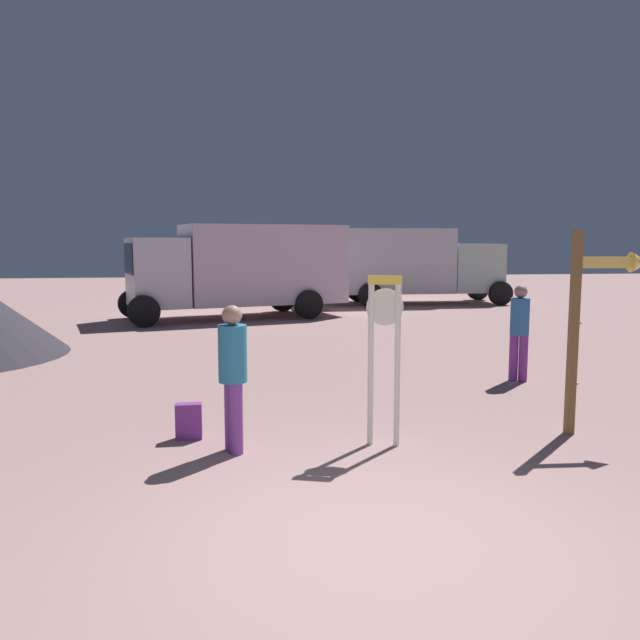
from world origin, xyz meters
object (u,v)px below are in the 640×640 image
backpack (189,422)px  person_near_clock (233,371)px  box_truck_near (242,267)px  box_truck_far (406,263)px  standing_clock (384,342)px  person_distant (519,328)px  arrow_sign (598,303)px

backpack → person_near_clock: bearing=-47.0°
backpack → box_truck_near: 12.85m
backpack → box_truck_far: box_truck_far is taller
standing_clock → backpack: bearing=166.0°
box_truck_far → person_near_clock: bearing=-111.9°
person_near_clock → box_truck_near: bearing=88.1°
backpack → person_distant: size_ratio=0.27×
person_near_clock → person_distant: person_near_clock is taller
backpack → standing_clock: bearing=-14.0°
standing_clock → person_distant: (3.15, 3.10, -0.31)m
standing_clock → backpack: (-2.29, 0.57, -1.02)m
arrow_sign → person_distant: bearing=81.7°
backpack → box_truck_far: size_ratio=0.06×
box_truck_near → box_truck_far: 7.42m
arrow_sign → person_near_clock: arrow_sign is taller
person_distant → box_truck_far: (1.94, 13.92, 0.65)m
arrow_sign → person_distant: size_ratio=1.53×
backpack → box_truck_far: (7.39, 16.45, 1.36)m
arrow_sign → box_truck_near: box_truck_near is taller
standing_clock → arrow_sign: arrow_sign is taller
arrow_sign → box_truck_far: 17.10m
standing_clock → box_truck_far: box_truck_far is taller
arrow_sign → person_distant: 3.13m
person_distant → box_truck_near: box_truck_near is taller
backpack → person_distant: bearing=24.9°
arrow_sign → person_distant: arrow_sign is taller
person_distant → box_truck_far: size_ratio=0.24×
person_distant → standing_clock: bearing=-135.5°
person_near_clock → box_truck_near: box_truck_near is taller
person_distant → backpack: bearing=-155.1°
box_truck_far → arrow_sign: bearing=-98.0°
standing_clock → box_truck_near: box_truck_near is taller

